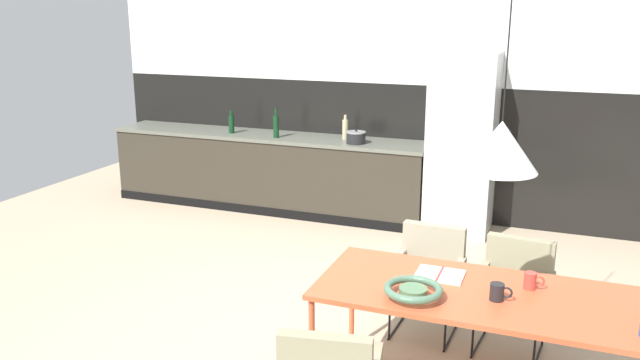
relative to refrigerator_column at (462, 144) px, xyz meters
The scene contains 16 objects.
back_wall_splashback_dark 0.68m from the refrigerator_column, 146.60° to the left, with size 7.45×0.12×1.49m, color black.
back_wall_panel_upper 1.45m from the refrigerator_column, 146.60° to the left, with size 7.45×0.12×1.49m, color silver.
kitchen_counter 2.29m from the refrigerator_column, behind, with size 3.80×0.63×0.89m.
refrigerator_column is the anchor object (origin of this frame).
dining_table 3.21m from the refrigerator_column, 77.90° to the right, with size 1.96×0.81×0.74m.
armchair_far_side 2.50m from the refrigerator_column, 72.01° to the right, with size 0.53×0.52×0.77m.
armchair_by_stool 2.34m from the refrigerator_column, 86.12° to the right, with size 0.51×0.49×0.77m.
fruit_bowl 3.37m from the refrigerator_column, 85.26° to the right, with size 0.33×0.33×0.08m.
open_book 3.02m from the refrigerator_column, 83.19° to the right, with size 0.28×0.23×0.02m.
mug_glass_clear 3.12m from the refrigerator_column, 73.63° to the right, with size 0.12×0.07×0.10m.
mug_wide_latte 3.29m from the refrigerator_column, 77.41° to the right, with size 0.12×0.08×0.10m.
cooking_pot 1.12m from the refrigerator_column, behind, with size 0.21×0.21×0.15m.
bottle_vinegar_dark 2.65m from the refrigerator_column, behind, with size 0.06×0.06×0.27m.
bottle_oil_tall 2.06m from the refrigerator_column, behind, with size 0.06×0.06×0.33m.
bottle_wine_green 1.30m from the refrigerator_column, behind, with size 0.06×0.06×0.27m.
pendant_lamp_over_table_near 3.30m from the refrigerator_column, 78.02° to the right, with size 0.40×0.40×1.47m.
Camera 1 is at (1.52, -3.43, 2.29)m, focal length 35.98 mm.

